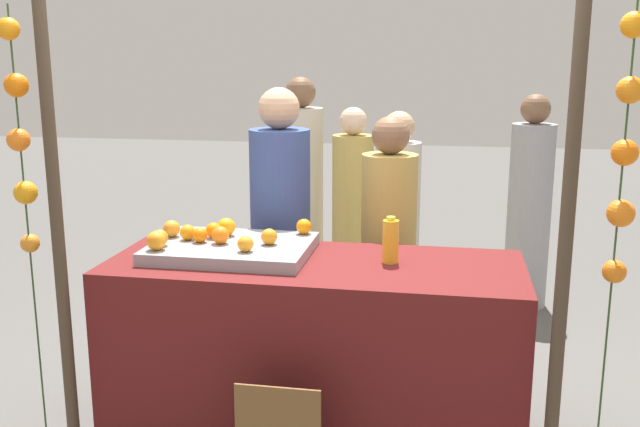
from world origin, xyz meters
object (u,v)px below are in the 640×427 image
object	(u,v)px
vendor_left	(281,248)
orange_1	(213,230)
orange_0	(226,227)
stall_counter	(314,352)
vendor_right	(388,263)
juice_bottle	(391,241)

from	to	relation	value
vendor_left	orange_1	bearing A→B (deg)	-112.00
orange_0	orange_1	bearing A→B (deg)	-131.80
stall_counter	vendor_right	xyz separation A→B (m)	(0.29, 0.70, 0.26)
vendor_left	vendor_right	world-z (taller)	vendor_left
orange_1	juice_bottle	size ratio (longest dim) A/B	0.36
stall_counter	vendor_left	distance (m)	0.80
stall_counter	juice_bottle	xyz separation A→B (m)	(0.35, 0.05, 0.56)
orange_1	vendor_right	xyz separation A→B (m)	(0.82, 0.58, -0.29)
vendor_right	stall_counter	bearing A→B (deg)	-112.54
stall_counter	orange_1	bearing A→B (deg)	167.51
orange_0	orange_1	xyz separation A→B (m)	(-0.05, -0.06, -0.01)
juice_bottle	vendor_left	size ratio (longest dim) A/B	0.13
stall_counter	orange_0	world-z (taller)	orange_0
orange_1	vendor_left	size ratio (longest dim) A/B	0.05
stall_counter	orange_0	distance (m)	0.76
stall_counter	vendor_right	world-z (taller)	vendor_right
orange_1	vendor_right	bearing A→B (deg)	35.15
orange_0	vendor_left	xyz separation A→B (m)	(0.17, 0.48, -0.23)
vendor_right	orange_0	bearing A→B (deg)	-145.88
orange_0	vendor_right	bearing A→B (deg)	34.12
stall_counter	orange_1	world-z (taller)	orange_1
orange_1	vendor_left	xyz separation A→B (m)	(0.21, 0.53, -0.22)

